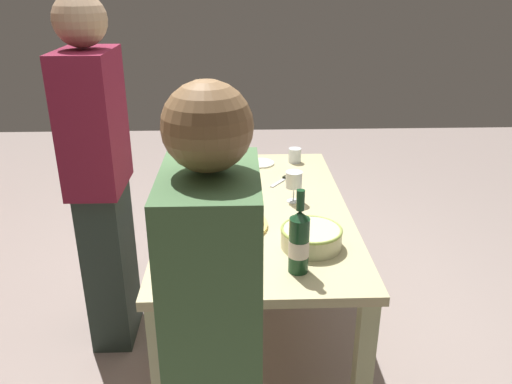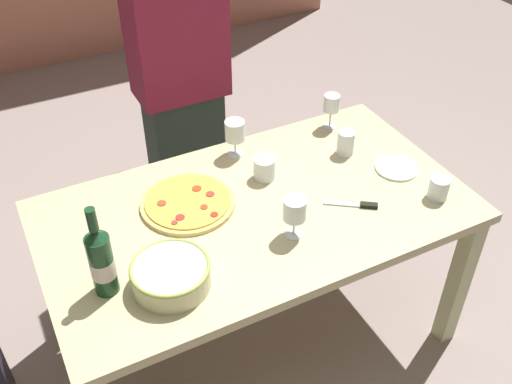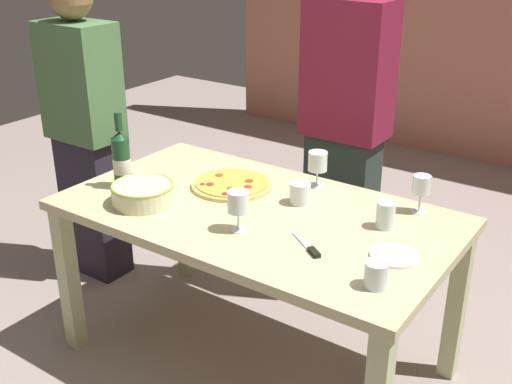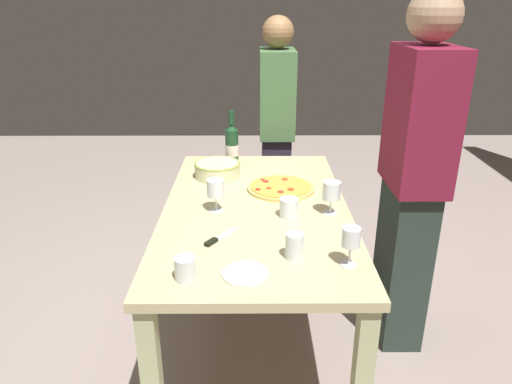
% 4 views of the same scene
% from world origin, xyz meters
% --- Properties ---
extents(ground_plane, '(8.00, 8.00, 0.00)m').
position_xyz_m(ground_plane, '(0.00, 0.00, 0.00)').
color(ground_plane, gray).
extents(dining_table, '(1.60, 0.90, 0.75)m').
position_xyz_m(dining_table, '(0.00, 0.00, 0.66)').
color(dining_table, '#C3B886').
rests_on(dining_table, ground).
extents(pizza, '(0.36, 0.36, 0.03)m').
position_xyz_m(pizza, '(-0.22, 0.13, 0.76)').
color(pizza, '#D9BB62').
rests_on(pizza, dining_table).
extents(serving_bowl, '(0.26, 0.26, 0.09)m').
position_xyz_m(serving_bowl, '(-0.42, -0.22, 0.80)').
color(serving_bowl, beige).
rests_on(serving_bowl, dining_table).
extents(wine_bottle, '(0.08, 0.08, 0.34)m').
position_xyz_m(wine_bottle, '(-0.61, -0.14, 0.88)').
color(wine_bottle, '#173E21').
rests_on(wine_bottle, dining_table).
extents(wine_glass_near_pizza, '(0.08, 0.08, 0.16)m').
position_xyz_m(wine_glass_near_pizza, '(0.08, 0.35, 0.86)').
color(wine_glass_near_pizza, white).
rests_on(wine_glass_near_pizza, dining_table).
extents(wine_glass_by_bottle, '(0.08, 0.08, 0.16)m').
position_xyz_m(wine_glass_by_bottle, '(0.05, -0.19, 0.87)').
color(wine_glass_by_bottle, white).
rests_on(wine_glass_by_bottle, dining_table).
extents(wine_glass_far_left, '(0.07, 0.07, 0.16)m').
position_xyz_m(wine_glass_far_left, '(0.55, 0.35, 0.86)').
color(wine_glass_far_left, white).
rests_on(wine_glass_far_left, dining_table).
extents(cup_amber, '(0.09, 0.09, 0.09)m').
position_xyz_m(cup_amber, '(0.12, 0.15, 0.80)').
color(cup_amber, white).
rests_on(cup_amber, dining_table).
extents(cup_ceramic, '(0.08, 0.08, 0.09)m').
position_xyz_m(cup_ceramic, '(0.65, -0.26, 0.79)').
color(cup_ceramic, white).
rests_on(cup_ceramic, dining_table).
extents(cup_spare, '(0.07, 0.07, 0.10)m').
position_xyz_m(cup_spare, '(0.50, 0.15, 0.80)').
color(cup_spare, white).
rests_on(cup_spare, dining_table).
extents(side_plate, '(0.17, 0.17, 0.01)m').
position_xyz_m(side_plate, '(0.62, -0.04, 0.76)').
color(side_plate, white).
rests_on(side_plate, dining_table).
extents(pizza_knife, '(0.18, 0.13, 0.02)m').
position_xyz_m(pizza_knife, '(0.35, -0.17, 0.76)').
color(pizza_knife, silver).
rests_on(pizza_knife, dining_table).
extents(person_host, '(0.40, 0.24, 1.75)m').
position_xyz_m(person_host, '(0.01, 0.75, 0.90)').
color(person_host, '#27342D').
rests_on(person_host, ground).
extents(person_guest_left, '(0.38, 0.24, 1.60)m').
position_xyz_m(person_guest_left, '(-1.18, 0.15, 0.81)').
color(person_guest_left, '#282231').
rests_on(person_guest_left, ground).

